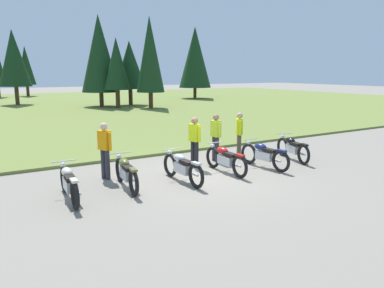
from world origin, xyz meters
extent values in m
plane|color=gray|center=(0.00, 0.00, 0.00)|extent=(140.00, 140.00, 0.00)
cube|color=olive|center=(0.00, 25.19, 0.05)|extent=(80.00, 44.00, 0.10)
cylinder|color=#47331E|center=(16.24, 27.24, 0.66)|extent=(0.36, 0.36, 1.33)
cone|color=#143319|center=(16.24, 27.24, 4.66)|extent=(3.60, 3.60, 6.67)
cylinder|color=#47331E|center=(4.06, 22.91, 0.68)|extent=(0.36, 0.36, 1.36)
cone|color=#143319|center=(4.06, 22.91, 4.62)|extent=(3.24, 3.24, 6.52)
cylinder|color=#47331E|center=(6.75, 22.89, 0.79)|extent=(0.36, 0.36, 1.59)
cone|color=#143319|center=(6.75, 22.89, 3.70)|extent=(2.84, 2.84, 4.22)
cylinder|color=#47331E|center=(7.14, 19.31, 0.72)|extent=(0.36, 0.36, 1.43)
cone|color=#143319|center=(7.14, 19.31, 4.49)|extent=(2.31, 2.31, 6.11)
cylinder|color=#47331E|center=(0.43, 41.39, 0.75)|extent=(0.36, 0.36, 1.51)
cone|color=#143319|center=(0.43, 41.39, 3.85)|extent=(2.15, 2.15, 4.69)
cylinder|color=#47331E|center=(4.89, 21.05, 0.81)|extent=(0.36, 0.36, 1.62)
cone|color=#143319|center=(4.89, 21.05, 3.75)|extent=(2.19, 2.19, 4.26)
cylinder|color=#47331E|center=(-2.09, 28.65, 0.89)|extent=(0.36, 0.36, 1.78)
cone|color=#143319|center=(-2.09, 28.65, 4.32)|extent=(2.81, 2.81, 5.08)
torus|color=black|center=(-3.89, 0.59, 0.35)|extent=(0.13, 0.70, 0.70)
torus|color=black|center=(-3.95, -0.81, 0.35)|extent=(0.13, 0.70, 0.70)
cube|color=silver|center=(-3.92, -0.11, 0.40)|extent=(0.23, 0.65, 0.28)
ellipsoid|color=beige|center=(-3.91, 0.07, 0.68)|extent=(0.28, 0.49, 0.22)
cube|color=black|center=(-3.93, -0.33, 0.62)|extent=(0.24, 0.49, 0.10)
cube|color=beige|center=(-3.95, -0.81, 0.69)|extent=(0.15, 0.33, 0.06)
cylinder|color=silver|center=(-3.89, 0.49, 0.86)|extent=(0.62, 0.06, 0.03)
sphere|color=silver|center=(-3.89, 0.61, 0.73)|extent=(0.14, 0.14, 0.14)
cylinder|color=silver|center=(-3.79, -0.41, 0.30)|extent=(0.09, 0.55, 0.07)
torus|color=black|center=(-2.31, 0.78, 0.35)|extent=(0.17, 0.71, 0.70)
torus|color=black|center=(-2.44, -0.61, 0.35)|extent=(0.17, 0.71, 0.70)
cube|color=silver|center=(-2.37, 0.08, 0.40)|extent=(0.26, 0.66, 0.28)
ellipsoid|color=brown|center=(-2.36, 0.26, 0.68)|extent=(0.31, 0.50, 0.22)
cube|color=black|center=(-2.39, -0.14, 0.62)|extent=(0.27, 0.50, 0.10)
cube|color=brown|center=(-2.44, -0.61, 0.69)|extent=(0.17, 0.33, 0.06)
cylinder|color=silver|center=(-2.32, 0.68, 0.86)|extent=(0.62, 0.09, 0.03)
sphere|color=silver|center=(-2.30, 0.80, 0.73)|extent=(0.14, 0.14, 0.14)
cylinder|color=silver|center=(-2.26, -0.23, 0.30)|extent=(0.12, 0.55, 0.07)
torus|color=black|center=(-0.81, 0.52, 0.35)|extent=(0.13, 0.70, 0.70)
torus|color=black|center=(-0.75, -0.88, 0.35)|extent=(0.13, 0.70, 0.70)
cube|color=silver|center=(-0.78, -0.18, 0.40)|extent=(0.23, 0.65, 0.28)
ellipsoid|color=#B7B7BC|center=(-0.79, 0.00, 0.68)|extent=(0.28, 0.49, 0.22)
cube|color=black|center=(-0.77, -0.40, 0.62)|extent=(0.24, 0.49, 0.10)
cube|color=#B7B7BC|center=(-0.75, -0.88, 0.69)|extent=(0.15, 0.33, 0.06)
cylinder|color=silver|center=(-0.81, 0.42, 0.86)|extent=(0.62, 0.06, 0.03)
sphere|color=silver|center=(-0.81, 0.54, 0.73)|extent=(0.14, 0.14, 0.14)
cylinder|color=silver|center=(-0.63, -0.47, 0.30)|extent=(0.10, 0.55, 0.07)
torus|color=black|center=(0.85, 0.70, 0.35)|extent=(0.11, 0.70, 0.70)
torus|color=black|center=(0.87, -0.70, 0.35)|extent=(0.11, 0.70, 0.70)
cube|color=silver|center=(0.86, 0.00, 0.40)|extent=(0.21, 0.64, 0.28)
ellipsoid|color=#AD1919|center=(0.86, 0.18, 0.68)|extent=(0.27, 0.48, 0.22)
cube|color=black|center=(0.87, -0.22, 0.62)|extent=(0.23, 0.48, 0.10)
cube|color=#AD1919|center=(0.87, -0.70, 0.69)|extent=(0.14, 0.32, 0.06)
cylinder|color=silver|center=(0.85, 0.60, 0.86)|extent=(0.62, 0.04, 0.03)
sphere|color=silver|center=(0.85, 0.72, 0.73)|extent=(0.14, 0.14, 0.14)
cylinder|color=silver|center=(1.01, -0.30, 0.30)|extent=(0.08, 0.55, 0.07)
torus|color=black|center=(2.23, 0.54, 0.35)|extent=(0.17, 0.71, 0.70)
torus|color=black|center=(2.38, -0.85, 0.35)|extent=(0.17, 0.71, 0.70)
cube|color=silver|center=(2.31, -0.15, 0.40)|extent=(0.27, 0.66, 0.28)
ellipsoid|color=navy|center=(2.29, 0.03, 0.68)|extent=(0.31, 0.50, 0.22)
cube|color=black|center=(2.33, -0.37, 0.62)|extent=(0.27, 0.50, 0.10)
cube|color=navy|center=(2.38, -0.85, 0.69)|extent=(0.17, 0.33, 0.06)
cylinder|color=silver|center=(2.24, 0.44, 0.86)|extent=(0.62, 0.10, 0.03)
sphere|color=silver|center=(2.23, 0.56, 0.73)|extent=(0.14, 0.14, 0.14)
cylinder|color=silver|center=(2.48, -0.44, 0.30)|extent=(0.13, 0.55, 0.07)
torus|color=black|center=(4.08, 0.83, 0.35)|extent=(0.27, 0.70, 0.70)
torus|color=black|center=(3.74, -0.52, 0.35)|extent=(0.27, 0.70, 0.70)
cube|color=silver|center=(3.91, 0.15, 0.40)|extent=(0.35, 0.67, 0.28)
ellipsoid|color=black|center=(3.95, 0.33, 0.68)|extent=(0.37, 0.53, 0.22)
cube|color=black|center=(3.85, -0.06, 0.62)|extent=(0.33, 0.52, 0.10)
cube|color=black|center=(3.74, -0.52, 0.69)|extent=(0.21, 0.34, 0.06)
cylinder|color=silver|center=(4.06, 0.74, 0.86)|extent=(0.61, 0.18, 0.03)
sphere|color=silver|center=(4.09, 0.85, 0.73)|extent=(0.14, 0.14, 0.14)
cylinder|color=silver|center=(3.97, -0.17, 0.30)|extent=(0.20, 0.55, 0.07)
cylinder|color=#2D2D38|center=(1.45, 1.52, 0.44)|extent=(0.14, 0.14, 0.88)
cylinder|color=#2D2D38|center=(1.46, 1.34, 0.44)|extent=(0.14, 0.14, 0.88)
cube|color=#C6E52D|center=(1.46, 1.43, 1.16)|extent=(0.22, 0.36, 0.56)
sphere|color=#9E7051|center=(1.46, 1.43, 1.56)|extent=(0.22, 0.22, 0.22)
cylinder|color=#C6E52D|center=(1.45, 1.66, 1.14)|extent=(0.09, 0.09, 0.52)
cylinder|color=#C6E52D|center=(1.46, 1.20, 1.14)|extent=(0.09, 0.09, 0.52)
cylinder|color=#2D2D38|center=(-2.53, 1.17, 0.44)|extent=(0.14, 0.14, 0.88)
cylinder|color=#2D2D38|center=(-2.60, 1.34, 0.44)|extent=(0.14, 0.14, 0.88)
cube|color=orange|center=(-2.57, 1.26, 1.16)|extent=(0.35, 0.42, 0.56)
sphere|color=beige|center=(-2.57, 1.26, 1.56)|extent=(0.22, 0.22, 0.22)
cylinder|color=orange|center=(-2.47, 1.05, 1.14)|extent=(0.09, 0.09, 0.52)
cylinder|color=orange|center=(-2.66, 1.47, 1.14)|extent=(0.09, 0.09, 0.52)
cylinder|color=black|center=(0.36, 1.15, 0.44)|extent=(0.14, 0.14, 0.88)
cylinder|color=black|center=(0.39, 0.97, 0.44)|extent=(0.14, 0.14, 0.88)
cube|color=#D8EA19|center=(0.37, 1.06, 1.16)|extent=(0.28, 0.39, 0.56)
sphere|color=#9E7051|center=(0.37, 1.06, 1.56)|extent=(0.22, 0.22, 0.22)
cylinder|color=#D8EA19|center=(0.33, 1.29, 1.14)|extent=(0.09, 0.09, 0.52)
cylinder|color=#D8EA19|center=(0.41, 0.83, 1.14)|extent=(0.09, 0.09, 0.52)
cylinder|color=#4C4233|center=(2.51, 1.46, 0.44)|extent=(0.14, 0.14, 0.88)
cylinder|color=#4C4233|center=(2.41, 1.31, 0.44)|extent=(0.14, 0.14, 0.88)
cube|color=#D8EA19|center=(2.46, 1.38, 1.16)|extent=(0.38, 0.42, 0.56)
sphere|color=tan|center=(2.46, 1.38, 1.56)|extent=(0.22, 0.22, 0.22)
cylinder|color=#D8EA19|center=(2.58, 1.58, 1.14)|extent=(0.09, 0.09, 0.52)
cylinder|color=#D8EA19|center=(2.33, 1.19, 1.14)|extent=(0.09, 0.09, 0.52)
camera|label=1|loc=(-5.78, -9.11, 3.11)|focal=34.68mm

